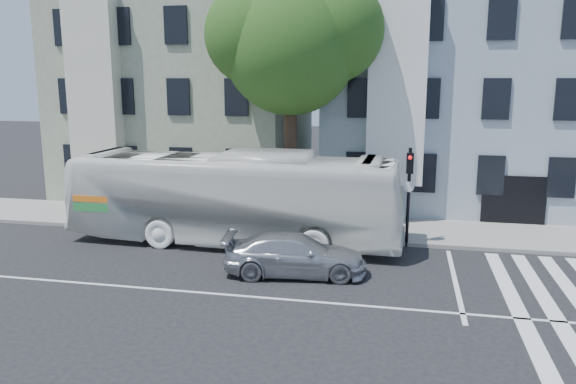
# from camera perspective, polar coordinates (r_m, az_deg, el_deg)

# --- Properties ---
(ground) EXTENTS (120.00, 120.00, 0.00)m
(ground) POSITION_cam_1_polar(r_m,az_deg,el_deg) (16.76, -5.75, -10.40)
(ground) COLOR black
(ground) RESTS_ON ground
(sidewalk_far) EXTENTS (80.00, 4.00, 0.15)m
(sidewalk_far) POSITION_cam_1_polar(r_m,az_deg,el_deg) (24.10, -0.02, -3.34)
(sidewalk_far) COLOR gray
(sidewalk_far) RESTS_ON ground
(building_left) EXTENTS (12.00, 10.00, 11.00)m
(building_left) POSITION_cam_1_polar(r_m,az_deg,el_deg) (32.06, -9.88, 9.97)
(building_left) COLOR gray
(building_left) RESTS_ON ground
(building_right) EXTENTS (12.00, 10.00, 11.00)m
(building_right) POSITION_cam_1_polar(r_m,az_deg,el_deg) (29.90, 16.32, 9.60)
(building_right) COLOR #91A3AD
(building_right) RESTS_ON ground
(street_tree) EXTENTS (7.30, 5.90, 11.10)m
(street_tree) POSITION_cam_1_polar(r_m,az_deg,el_deg) (24.07, 0.50, 15.27)
(street_tree) COLOR #2D2116
(street_tree) RESTS_ON ground
(bus) EXTENTS (3.33, 12.86, 3.56)m
(bus) POSITION_cam_1_polar(r_m,az_deg,el_deg) (21.44, -5.52, -0.57)
(bus) COLOR white
(bus) RESTS_ON ground
(sedan) EXTENTS (2.47, 4.80, 1.33)m
(sedan) POSITION_cam_1_polar(r_m,az_deg,el_deg) (18.16, 0.70, -6.36)
(sedan) COLOR #B9BBC1
(sedan) RESTS_ON ground
(hedge) EXTENTS (8.41, 3.13, 0.70)m
(hedge) POSITION_cam_1_polar(r_m,az_deg,el_deg) (23.62, -7.40, -2.68)
(hedge) COLOR #2E5B1D
(hedge) RESTS_ON sidewalk_far
(traffic_signal) EXTENTS (0.39, 0.51, 3.75)m
(traffic_signal) POSITION_cam_1_polar(r_m,az_deg,el_deg) (21.09, 12.19, 0.80)
(traffic_signal) COLOR black
(traffic_signal) RESTS_ON ground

